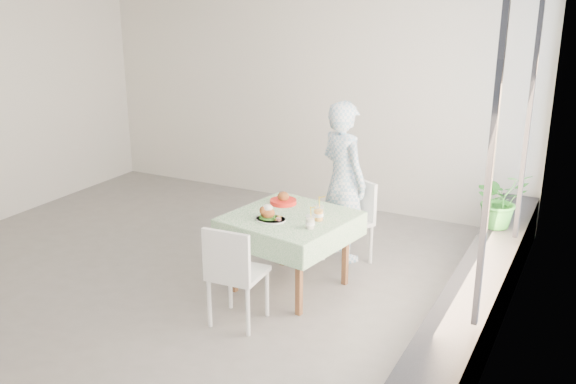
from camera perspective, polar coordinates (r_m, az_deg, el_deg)
The scene contains 14 objects.
floor at distance 6.77m, azimuth -7.88°, elevation -6.61°, with size 6.00×6.00×0.00m, color slate.
wall_back at distance 8.43m, azimuth 1.52°, elevation 8.45°, with size 6.00×0.02×2.80m, color silver.
wall_right at distance 5.22m, azimuth 19.55°, elevation 1.42°, with size 0.02×5.00×2.80m, color silver.
window_pane at distance 5.17m, azimuth 19.51°, elevation 4.12°, with size 0.01×4.80×2.18m, color #D1E0F9.
window_ledge at distance 5.67m, azimuth 16.31°, elevation -9.51°, with size 0.40×4.80×0.50m, color black.
cafe_table at distance 6.08m, azimuth 0.20°, elevation -4.59°, with size 1.20×1.20×0.74m.
chair_far at distance 6.76m, azimuth 5.38°, elevation -4.05°, with size 0.56×0.56×0.87m.
chair_near at distance 5.57m, azimuth -4.50°, elevation -8.92°, with size 0.45×0.45×0.91m.
diner at distance 6.68m, azimuth 4.92°, elevation 0.95°, with size 0.62×0.41×1.69m, color #80AFCD.
main_dish at distance 5.85m, azimuth -1.69°, elevation -2.05°, with size 0.29×0.29×0.15m.
juice_cup_orange at distance 5.84m, azimuth 2.73°, elevation -1.95°, with size 0.10×0.10×0.28m.
juice_cup_lemonade at distance 5.65m, azimuth 1.98°, elevation -2.72°, with size 0.09×0.09×0.24m.
second_dish at distance 6.29m, azimuth -0.43°, elevation -0.73°, with size 0.26×0.26×0.12m.
potted_plant at distance 6.63m, azimuth 18.32°, elevation -0.63°, with size 0.51×0.44×0.57m, color #276F25.
Camera 1 is at (3.60, -5.00, 2.80)m, focal length 40.00 mm.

